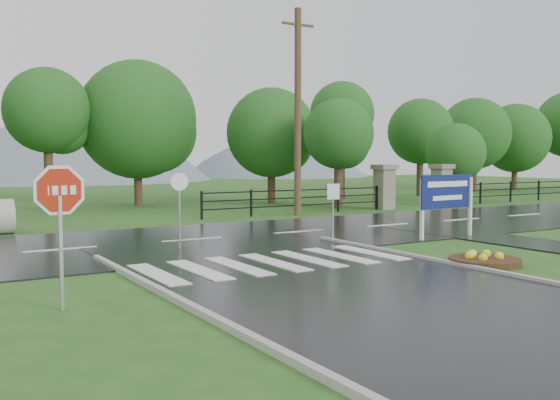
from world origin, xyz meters
TOP-DOWN VIEW (x-y plane):
  - ground at (0.00, 0.00)m, footprint 120.00×120.00m
  - main_road at (0.00, 10.00)m, footprint 90.00×8.00m
  - walkway at (8.50, 4.00)m, footprint 2.20×11.00m
  - crosswalk at (0.00, 5.00)m, footprint 6.50×2.80m
  - pillar_west at (13.00, 16.00)m, footprint 1.00×1.00m
  - pillar_east at (17.00, 16.00)m, footprint 1.00×1.00m
  - fence_west at (7.75, 16.00)m, footprint 9.58×0.08m
  - hills at (3.49, 65.00)m, footprint 102.00×48.00m
  - treeline at (1.00, 24.00)m, footprint 83.20×5.20m
  - stop_sign at (-5.45, 2.98)m, footprint 1.19×0.07m
  - estate_billboard at (7.23, 6.25)m, footprint 2.36×0.18m
  - flower_bed at (4.38, 2.26)m, footprint 1.71×1.71m
  - reg_sign_small at (3.76, 7.69)m, footprint 0.39×0.13m
  - reg_sign_round at (-1.02, 8.51)m, footprint 0.51×0.09m
  - utility_pole_east at (7.49, 15.50)m, footprint 1.63×0.31m
  - entrance_tree_left at (11.25, 17.50)m, footprint 3.57×3.57m
  - entrance_tree_right at (19.65, 17.50)m, footprint 3.42×3.42m

SIDE VIEW (x-z plane):
  - hills at x=3.49m, z-range -39.54..8.46m
  - ground at x=0.00m, z-range 0.00..0.00m
  - main_road at x=0.00m, z-range -0.02..0.02m
  - walkway at x=8.50m, z-range -0.02..0.02m
  - treeline at x=1.00m, z-range -5.00..5.00m
  - crosswalk at x=0.00m, z-range 0.05..0.07m
  - flower_bed at x=4.38m, z-range -0.04..0.30m
  - fence_west at x=7.75m, z-range 0.12..1.32m
  - pillar_west at x=13.00m, z-range 0.06..2.30m
  - pillar_east at x=17.00m, z-range 0.06..2.30m
  - reg_sign_small at x=3.76m, z-range 0.40..2.20m
  - reg_sign_round at x=-1.02m, z-range 0.30..2.49m
  - estate_billboard at x=7.23m, z-range 0.39..2.45m
  - stop_sign at x=-5.45m, z-range 0.52..3.19m
  - entrance_tree_right at x=19.65m, z-range 0.56..5.14m
  - entrance_tree_left at x=11.25m, z-range 0.98..6.56m
  - utility_pole_east at x=7.49m, z-range 0.08..9.27m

